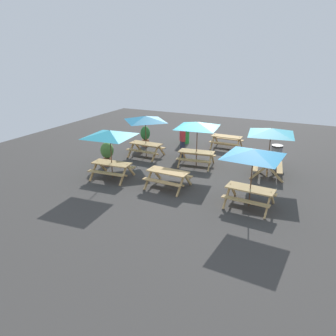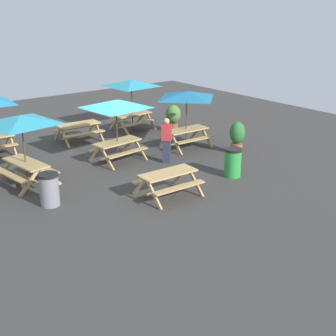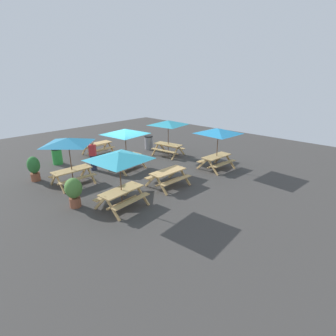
{
  "view_description": "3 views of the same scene",
  "coord_description": "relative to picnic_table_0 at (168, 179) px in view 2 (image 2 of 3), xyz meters",
  "views": [
    {
      "loc": [
        -5.39,
        15.22,
        5.71
      ],
      "look_at": [
        0.3,
        3.29,
        0.9
      ],
      "focal_mm": 35.0,
      "sensor_mm": 36.0,
      "label": 1
    },
    {
      "loc": [
        -8.4,
        -14.11,
        5.65
      ],
      "look_at": [
        -0.32,
        -3.68,
        0.9
      ],
      "focal_mm": 50.0,
      "sensor_mm": 36.0,
      "label": 2
    },
    {
      "loc": [
        8.69,
        11.19,
        5.04
      ],
      "look_at": [
        0.3,
        3.29,
        0.9
      ],
      "focal_mm": 28.0,
      "sensor_mm": 36.0,
      "label": 3
    }
  ],
  "objects": [
    {
      "name": "ground_plane",
      "position": [
        0.32,
        3.68,
        -0.56
      ],
      "size": [
        26.53,
        26.53,
        0.0
      ],
      "primitive_type": "plane",
      "color": "#3D3A38",
      "rests_on": "ground"
    },
    {
      "name": "picnic_table_0",
      "position": [
        0.0,
        0.0,
        0.0
      ],
      "size": [
        1.83,
        1.57,
        0.81
      ],
      "rotation": [
        0.0,
        0.0,
        -0.02
      ],
      "color": "tan",
      "rests_on": "ground"
    },
    {
      "name": "picnic_table_1",
      "position": [
        3.45,
        7.11,
        1.43
      ],
      "size": [
        2.82,
        2.82,
        2.34
      ],
      "rotation": [
        0.0,
        0.0,
        0.08
      ],
      "color": "tan",
      "rests_on": "ground"
    },
    {
      "name": "picnic_table_2",
      "position": [
        0.63,
        6.97,
        0.0
      ],
      "size": [
        1.85,
        1.6,
        0.81
      ],
      "rotation": [
        0.0,
        0.0,
        -0.04
      ],
      "color": "tan",
      "rests_on": "ground"
    },
    {
      "name": "picnic_table_3",
      "position": [
        -3.02,
        3.56,
        1.43
      ],
      "size": [
        2.8,
        2.8,
        2.34
      ],
      "rotation": [
        0.0,
        0.0,
        1.71
      ],
      "color": "tan",
      "rests_on": "ground"
    },
    {
      "name": "picnic_table_5",
      "position": [
        0.54,
        3.74,
        1.43
      ],
      "size": [
        2.81,
        2.81,
        2.34
      ],
      "rotation": [
        0.0,
        0.0,
        0.12
      ],
      "color": "tan",
      "rests_on": "ground"
    },
    {
      "name": "picnic_table_6",
      "position": [
        3.64,
        3.51,
        1.43
      ],
      "size": [
        2.06,
        2.06,
        2.34
      ],
      "rotation": [
        0.0,
        0.0,
        -0.03
      ],
      "color": "tan",
      "rests_on": "ground"
    },
    {
      "name": "trash_bin_gray",
      "position": [
        -3.14,
        1.54,
        -0.07
      ],
      "size": [
        0.59,
        0.59,
        0.98
      ],
      "color": "gray",
      "rests_on": "ground"
    },
    {
      "name": "trash_bin_green",
      "position": [
        2.76,
        -0.01,
        -0.07
      ],
      "size": [
        0.59,
        0.59,
        0.98
      ],
      "color": "green",
      "rests_on": "ground"
    },
    {
      "name": "potted_plant_0",
      "position": [
        4.7,
        1.7,
        0.14
      ],
      "size": [
        0.59,
        0.59,
        1.26
      ],
      "color": "#935138",
      "rests_on": "ground"
    },
    {
      "name": "potted_plant_1",
      "position": [
        4.71,
        5.7,
        0.15
      ],
      "size": [
        0.68,
        0.68,
        1.23
      ],
      "color": "#935138",
      "rests_on": "ground"
    },
    {
      "name": "person_standing",
      "position": [
        1.86,
        2.49,
        0.32
      ],
      "size": [
        0.41,
        0.41,
        1.67
      ],
      "rotation": [
        0.0,
        0.0,
        5.47
      ],
      "color": "#2D334C",
      "rests_on": "ground"
    }
  ]
}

